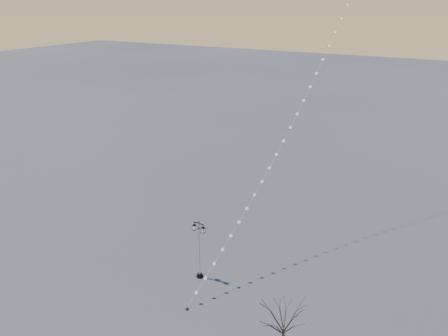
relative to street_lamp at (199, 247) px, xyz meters
The scene contains 4 objects.
ground 4.77m from the street_lamp, 67.99° to the right, with size 300.00×300.00×0.00m, color #424343.
street_lamp is the anchor object (origin of this frame).
bare_tree 10.04m from the street_lamp, 28.91° to the right, with size 2.37×2.37×3.93m.
kite_train 19.98m from the street_lamp, 73.03° to the left, with size 5.71×34.02×34.86m.
Camera 1 is at (15.39, -22.22, 20.00)m, focal length 38.17 mm.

